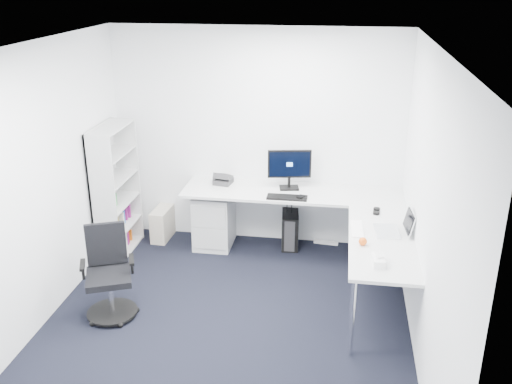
# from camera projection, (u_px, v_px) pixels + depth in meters

# --- Properties ---
(ground) EXTENTS (4.20, 4.20, 0.00)m
(ground) POSITION_uv_depth(u_px,v_px,m) (225.00, 329.00, 5.60)
(ground) COLOR black
(ceiling) EXTENTS (4.20, 4.20, 0.00)m
(ceiling) POSITION_uv_depth(u_px,v_px,m) (218.00, 48.00, 4.62)
(ceiling) COLOR white
(wall_back) EXTENTS (3.60, 0.02, 2.70)m
(wall_back) POSITION_uv_depth(u_px,v_px,m) (257.00, 138.00, 7.04)
(wall_back) COLOR white
(wall_back) RESTS_ON ground
(wall_front) EXTENTS (3.60, 0.02, 2.70)m
(wall_front) POSITION_uv_depth(u_px,v_px,m) (143.00, 343.00, 3.18)
(wall_front) COLOR white
(wall_front) RESTS_ON ground
(wall_left) EXTENTS (0.02, 4.20, 2.70)m
(wall_left) POSITION_uv_depth(u_px,v_px,m) (35.00, 191.00, 5.37)
(wall_left) COLOR white
(wall_left) RESTS_ON ground
(wall_right) EXTENTS (0.02, 4.20, 2.70)m
(wall_right) POSITION_uv_depth(u_px,v_px,m) (428.00, 214.00, 4.85)
(wall_right) COLOR white
(wall_right) RESTS_ON ground
(l_desk) EXTENTS (2.77, 1.55, 0.81)m
(l_desk) POSITION_uv_depth(u_px,v_px,m) (294.00, 234.00, 6.67)
(l_desk) COLOR silver
(l_desk) RESTS_ON ground
(drawer_pedestal) EXTENTS (0.46, 0.57, 0.70)m
(drawer_pedestal) POSITION_uv_depth(u_px,v_px,m) (214.00, 219.00, 7.22)
(drawer_pedestal) COLOR silver
(drawer_pedestal) RESTS_ON ground
(bookshelf) EXTENTS (0.31, 0.80, 1.61)m
(bookshelf) POSITION_uv_depth(u_px,v_px,m) (116.00, 191.00, 6.88)
(bookshelf) COLOR #BBBDBD
(bookshelf) RESTS_ON ground
(task_chair) EXTENTS (0.69, 0.69, 0.94)m
(task_chair) POSITION_uv_depth(u_px,v_px,m) (108.00, 275.00, 5.65)
(task_chair) COLOR black
(task_chair) RESTS_ON ground
(black_pc_tower) EXTENTS (0.25, 0.48, 0.45)m
(black_pc_tower) POSITION_uv_depth(u_px,v_px,m) (290.00, 229.00, 7.24)
(black_pc_tower) COLOR black
(black_pc_tower) RESTS_ON ground
(beige_pc_tower) EXTENTS (0.21, 0.44, 0.41)m
(beige_pc_tower) POSITION_uv_depth(u_px,v_px,m) (162.00, 224.00, 7.43)
(beige_pc_tower) COLOR #BDB3A1
(beige_pc_tower) RESTS_ON ground
(power_strip) EXTENTS (0.31, 0.09, 0.04)m
(power_strip) POSITION_uv_depth(u_px,v_px,m) (326.00, 242.00, 7.34)
(power_strip) COLOR white
(power_strip) RESTS_ON ground
(monitor) EXTENTS (0.54, 0.26, 0.50)m
(monitor) POSITION_uv_depth(u_px,v_px,m) (289.00, 169.00, 6.84)
(monitor) COLOR black
(monitor) RESTS_ON l_desk
(black_keyboard) EXTENTS (0.47, 0.17, 0.02)m
(black_keyboard) POSITION_uv_depth(u_px,v_px,m) (287.00, 197.00, 6.63)
(black_keyboard) COLOR black
(black_keyboard) RESTS_ON l_desk
(mouse) EXTENTS (0.10, 0.13, 0.04)m
(mouse) POSITION_uv_depth(u_px,v_px,m) (301.00, 197.00, 6.62)
(mouse) COLOR black
(mouse) RESTS_ON l_desk
(desk_phone) EXTENTS (0.24, 0.24, 0.15)m
(desk_phone) POSITION_uv_depth(u_px,v_px,m) (223.00, 178.00, 7.07)
(desk_phone) COLOR #2D2D2F
(desk_phone) RESTS_ON l_desk
(laptop) EXTENTS (0.38, 0.37, 0.25)m
(laptop) POSITION_uv_depth(u_px,v_px,m) (388.00, 221.00, 5.74)
(laptop) COLOR silver
(laptop) RESTS_ON l_desk
(white_keyboard) EXTENTS (0.14, 0.42, 0.01)m
(white_keyboard) POSITION_uv_depth(u_px,v_px,m) (357.00, 229.00, 5.84)
(white_keyboard) COLOR white
(white_keyboard) RESTS_ON l_desk
(headphones) EXTENTS (0.12, 0.18, 0.05)m
(headphones) POSITION_uv_depth(u_px,v_px,m) (377.00, 210.00, 6.25)
(headphones) COLOR black
(headphones) RESTS_ON l_desk
(orange_fruit) EXTENTS (0.08, 0.08, 0.08)m
(orange_fruit) POSITION_uv_depth(u_px,v_px,m) (363.00, 241.00, 5.50)
(orange_fruit) COLOR #E55A14
(orange_fruit) RESTS_ON l_desk
(tissue_box) EXTENTS (0.13, 0.22, 0.07)m
(tissue_box) POSITION_uv_depth(u_px,v_px,m) (378.00, 261.00, 5.14)
(tissue_box) COLOR white
(tissue_box) RESTS_ON l_desk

